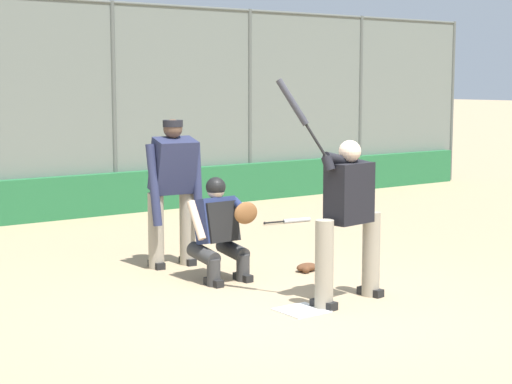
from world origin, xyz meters
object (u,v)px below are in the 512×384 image
(catcher_behind_plate, at_px, (220,228))
(fielding_glove_on_dirt, at_px, (307,267))
(umpire_home, at_px, (173,188))
(spare_bat_near_backstop, at_px, (293,221))
(batter_at_plate, at_px, (348,214))

(catcher_behind_plate, relative_size, fielding_glove_on_dirt, 4.18)
(catcher_behind_plate, distance_m, fielding_glove_on_dirt, 1.23)
(umpire_home, bearing_deg, fielding_glove_on_dirt, 139.46)
(catcher_behind_plate, xyz_separation_m, umpire_home, (0.05, -0.93, 0.36))
(catcher_behind_plate, xyz_separation_m, fielding_glove_on_dirt, (-1.08, 0.21, -0.55))
(umpire_home, relative_size, spare_bat_near_backstop, 2.12)
(catcher_behind_plate, bearing_deg, batter_at_plate, 107.34)
(fielding_glove_on_dirt, bearing_deg, umpire_home, -45.55)
(spare_bat_near_backstop, bearing_deg, fielding_glove_on_dirt, -117.95)
(catcher_behind_plate, xyz_separation_m, spare_bat_near_backstop, (-3.14, -2.64, -0.57))
(umpire_home, bearing_deg, spare_bat_near_backstop, -146.89)
(umpire_home, bearing_deg, catcher_behind_plate, 98.08)
(batter_at_plate, height_order, catcher_behind_plate, batter_at_plate)
(catcher_behind_plate, height_order, umpire_home, umpire_home)
(spare_bat_near_backstop, xyz_separation_m, fielding_glove_on_dirt, (2.06, 2.85, 0.02))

